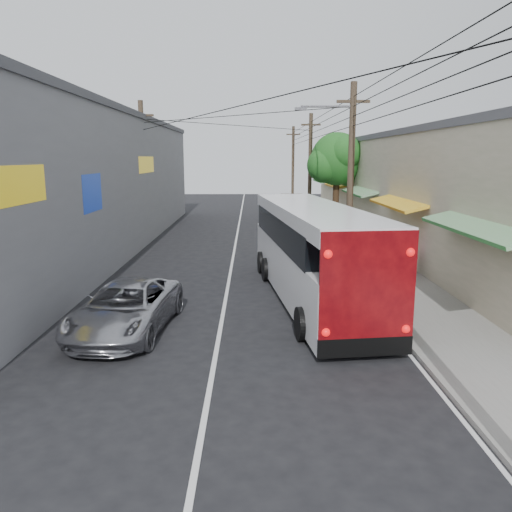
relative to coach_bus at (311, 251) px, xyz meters
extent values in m
plane|color=black|center=(-2.99, -8.32, -1.70)|extent=(120.00, 120.00, 0.00)
cube|color=slate|center=(3.51, 11.68, -1.64)|extent=(3.00, 80.00, 0.12)
cube|color=beige|center=(8.01, 13.68, 1.30)|extent=(6.00, 40.00, 6.00)
cube|color=#4C4C51|center=(8.01, 13.68, 4.40)|extent=(6.20, 40.00, 0.30)
cube|color=#1C7F26|center=(4.71, -2.32, 1.20)|extent=(1.39, 6.00, 0.46)
cube|color=orange|center=(4.71, 5.68, 1.20)|extent=(1.39, 6.00, 0.46)
cube|color=#1C7F26|center=(4.71, 13.68, 1.20)|extent=(1.39, 6.00, 0.46)
cube|color=orange|center=(4.71, 21.68, 1.20)|extent=(1.39, 6.00, 0.46)
cube|color=#1C7F26|center=(4.71, 29.68, 1.20)|extent=(1.39, 6.00, 0.46)
cube|color=gray|center=(-11.49, 9.68, 1.80)|extent=(7.00, 36.00, 7.00)
cube|color=#4C4C51|center=(-11.49, 9.68, 5.40)|extent=(7.20, 36.00, 0.30)
cube|color=yellow|center=(-8.04, -4.32, 2.50)|extent=(0.12, 3.50, 1.00)
cube|color=#1433A5|center=(-8.04, 1.68, 1.90)|extent=(0.12, 2.20, 1.40)
cube|color=yellow|center=(-8.04, 11.68, 2.80)|extent=(0.12, 4.00, 0.90)
cylinder|color=#473828|center=(2.21, 4.68, 2.30)|extent=(0.28, 0.28, 8.00)
cube|color=#473828|center=(2.21, 4.68, 5.50)|extent=(1.40, 0.12, 0.12)
cylinder|color=#473828|center=(2.21, 19.68, 2.30)|extent=(0.28, 0.28, 8.00)
cube|color=#473828|center=(2.21, 19.68, 5.50)|extent=(1.40, 0.12, 0.12)
cylinder|color=#473828|center=(2.21, 34.68, 2.30)|extent=(0.28, 0.28, 8.00)
cube|color=#473828|center=(2.21, 34.68, 5.50)|extent=(1.40, 0.12, 0.12)
cylinder|color=#473828|center=(-8.19, 11.68, 2.30)|extent=(0.28, 0.28, 8.00)
cube|color=#473828|center=(-8.19, 11.68, 5.50)|extent=(1.40, 0.12, 0.12)
cylinder|color=#59595E|center=(1.11, 4.68, 5.30)|extent=(2.20, 0.10, 0.10)
cube|color=#59595E|center=(0.01, 4.68, 5.20)|extent=(0.50, 0.18, 0.12)
cylinder|color=#3F2B19|center=(3.81, 17.68, 0.30)|extent=(0.44, 0.44, 4.00)
sphere|color=#16551C|center=(3.81, 17.68, 3.10)|extent=(3.60, 3.60, 3.60)
sphere|color=#16551C|center=(4.81, 18.28, 2.50)|extent=(2.60, 2.60, 2.60)
sphere|color=#16551C|center=(2.91, 17.28, 2.70)|extent=(2.40, 2.40, 2.40)
sphere|color=#16551C|center=(4.21, 16.68, 3.50)|extent=(2.20, 2.20, 2.20)
sphere|color=#16551C|center=(3.51, 18.58, 3.30)|extent=(2.00, 2.00, 2.00)
cube|color=white|center=(0.01, -0.09, -0.62)|extent=(3.60, 11.46, 1.78)
cube|color=black|center=(-0.04, 0.37, 0.69)|extent=(3.40, 9.59, 0.94)
cube|color=white|center=(0.01, -0.09, 1.35)|extent=(3.60, 11.46, 0.47)
cube|color=maroon|center=(0.65, -5.71, 0.18)|extent=(2.32, 0.34, 2.72)
cube|color=black|center=(0.65, -5.71, -1.28)|extent=(2.34, 0.36, 0.47)
sphere|color=red|center=(-0.33, -5.85, -0.86)|extent=(0.21, 0.21, 0.21)
sphere|color=red|center=(1.63, -5.63, -0.86)|extent=(0.21, 0.21, 0.21)
sphere|color=red|center=(-0.33, -5.85, 1.02)|extent=(0.21, 0.21, 0.21)
sphere|color=red|center=(1.63, -5.63, 1.02)|extent=(0.21, 0.21, 0.21)
cylinder|color=black|center=(-0.71, -4.14, -1.23)|extent=(0.39, 0.96, 0.94)
cylinder|color=black|center=(1.62, -3.88, -1.23)|extent=(0.39, 0.96, 0.94)
cylinder|color=black|center=(-1.47, 2.57, -1.23)|extent=(0.39, 0.96, 0.94)
cylinder|color=black|center=(0.86, 2.84, -1.23)|extent=(0.39, 0.96, 0.94)
cylinder|color=black|center=(-1.63, 3.97, -1.23)|extent=(0.39, 0.96, 0.94)
cylinder|color=black|center=(0.70, 4.23, -1.23)|extent=(0.39, 0.96, 0.94)
imported|color=#ACACB3|center=(-5.65, -3.38, -1.00)|extent=(2.77, 5.22, 1.40)
imported|color=#A1A1A9|center=(0.81, 4.68, -0.83)|extent=(2.67, 6.10, 1.75)
imported|color=black|center=(1.61, 12.59, -0.97)|extent=(1.75, 4.28, 1.45)
imported|color=black|center=(1.61, 20.68, -0.89)|extent=(2.27, 5.11, 1.63)
imported|color=pink|center=(4.61, 3.38, -0.65)|extent=(0.76, 0.58, 1.86)
imported|color=#889BC7|center=(4.22, 3.17, -0.74)|extent=(0.94, 0.81, 1.68)
camera|label=1|loc=(-2.09, -17.00, 3.18)|focal=35.00mm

